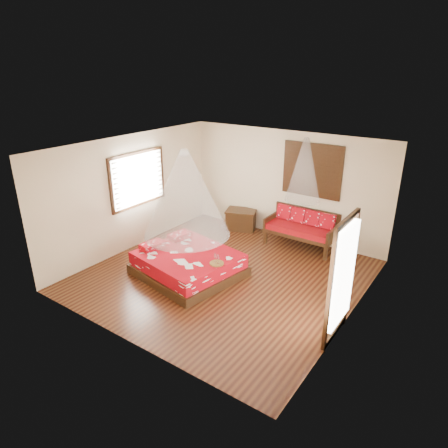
# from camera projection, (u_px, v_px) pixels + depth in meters

# --- Properties ---
(room) EXTENTS (5.54, 5.54, 2.84)m
(room) POSITION_uv_depth(u_px,v_px,m) (224.00, 216.00, 8.24)
(room) COLOR black
(room) RESTS_ON ground
(bed) EXTENTS (2.33, 2.17, 0.64)m
(bed) POSITION_uv_depth(u_px,v_px,m) (188.00, 263.00, 8.74)
(bed) COLOR black
(bed) RESTS_ON floor
(daybed) EXTENTS (1.74, 0.78, 0.94)m
(daybed) POSITION_uv_depth(u_px,v_px,m) (302.00, 227.00, 9.99)
(daybed) COLOR black
(daybed) RESTS_ON floor
(storage_chest) EXTENTS (0.96, 0.83, 0.56)m
(storage_chest) POSITION_uv_depth(u_px,v_px,m) (241.00, 219.00, 11.12)
(storage_chest) COLOR black
(storage_chest) RESTS_ON floor
(shutter_panel) EXTENTS (1.52, 0.06, 1.32)m
(shutter_panel) POSITION_uv_depth(u_px,v_px,m) (312.00, 170.00, 9.73)
(shutter_panel) COLOR black
(shutter_panel) RESTS_ON wall_back
(window_left) EXTENTS (0.10, 1.74, 1.34)m
(window_left) POSITION_uv_depth(u_px,v_px,m) (138.00, 179.00, 9.72)
(window_left) COLOR black
(window_left) RESTS_ON wall_left
(glazed_door) EXTENTS (0.08, 1.02, 2.16)m
(glazed_door) POSITION_uv_depth(u_px,v_px,m) (340.00, 280.00, 6.46)
(glazed_door) COLOR black
(glazed_door) RESTS_ON floor
(wine_tray) EXTENTS (0.29, 0.29, 0.23)m
(wine_tray) POSITION_uv_depth(u_px,v_px,m) (217.00, 261.00, 8.16)
(wine_tray) COLOR brown
(wine_tray) RESTS_ON bed
(mosquito_net_main) EXTENTS (1.81, 1.81, 1.80)m
(mosquito_net_main) POSITION_uv_depth(u_px,v_px,m) (186.00, 194.00, 8.13)
(mosquito_net_main) COLOR white
(mosquito_net_main) RESTS_ON ceiling
(mosquito_net_daybed) EXTENTS (0.84, 0.84, 1.50)m
(mosquito_net_daybed) POSITION_uv_depth(u_px,v_px,m) (304.00, 170.00, 9.34)
(mosquito_net_daybed) COLOR white
(mosquito_net_daybed) RESTS_ON ceiling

